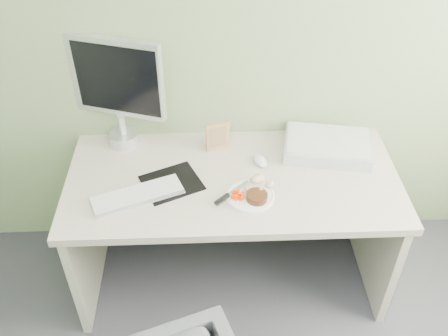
{
  "coord_description": "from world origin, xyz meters",
  "views": [
    {
      "loc": [
        -0.12,
        -0.18,
        2.3
      ],
      "look_at": [
        -0.05,
        1.5,
        0.89
      ],
      "focal_mm": 40.0,
      "sensor_mm": 36.0,
      "label": 1
    }
  ],
  "objects_px": {
    "desk": "(233,205)",
    "scanner": "(327,147)",
    "monitor": "(117,87)",
    "plate": "(250,196)"
  },
  "relations": [
    {
      "from": "desk",
      "to": "scanner",
      "type": "distance_m",
      "value": 0.56
    },
    {
      "from": "desk",
      "to": "scanner",
      "type": "height_order",
      "value": "scanner"
    },
    {
      "from": "scanner",
      "to": "monitor",
      "type": "bearing_deg",
      "value": -176.97
    },
    {
      "from": "desk",
      "to": "scanner",
      "type": "bearing_deg",
      "value": 20.34
    },
    {
      "from": "scanner",
      "to": "plate",
      "type": "bearing_deg",
      "value": -131.9
    },
    {
      "from": "monitor",
      "to": "desk",
      "type": "bearing_deg",
      "value": -11.45
    },
    {
      "from": "plate",
      "to": "monitor",
      "type": "height_order",
      "value": "monitor"
    },
    {
      "from": "monitor",
      "to": "scanner",
      "type": "bearing_deg",
      "value": 10.99
    },
    {
      "from": "desk",
      "to": "monitor",
      "type": "relative_size",
      "value": 2.77
    },
    {
      "from": "plate",
      "to": "scanner",
      "type": "relative_size",
      "value": 0.52
    }
  ]
}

